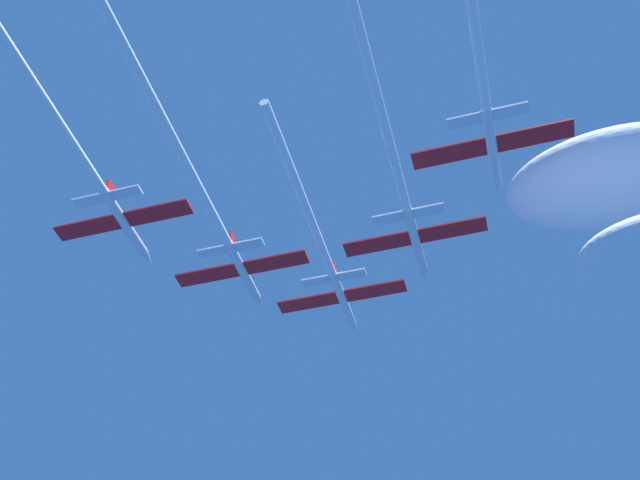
{
  "coord_description": "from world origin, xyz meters",
  "views": [
    {
      "loc": [
        17.22,
        -74.65,
        -63.26
      ],
      "look_at": [
        0.0,
        -12.96,
        0.05
      ],
      "focal_mm": 41.16,
      "sensor_mm": 36.0,
      "label": 1
    }
  ],
  "objects_px": {
    "jet_left_wing": "(204,198)",
    "jet_right_outer": "(481,68)",
    "jet_right_wing": "(400,181)",
    "jet_left_outer": "(71,140)",
    "jet_lead": "(324,253)"
  },
  "relations": [
    {
      "from": "jet_left_wing",
      "to": "jet_lead",
      "type": "bearing_deg",
      "value": 51.01
    },
    {
      "from": "jet_lead",
      "to": "jet_left_outer",
      "type": "relative_size",
      "value": 0.82
    },
    {
      "from": "jet_lead",
      "to": "jet_right_wing",
      "type": "height_order",
      "value": "jet_lead"
    },
    {
      "from": "jet_left_outer",
      "to": "jet_right_outer",
      "type": "height_order",
      "value": "jet_left_outer"
    },
    {
      "from": "jet_left_wing",
      "to": "jet_right_wing",
      "type": "relative_size",
      "value": 1.18
    },
    {
      "from": "jet_lead",
      "to": "jet_left_outer",
      "type": "xyz_separation_m",
      "value": [
        -21.82,
        -24.63,
        -0.09
      ]
    },
    {
      "from": "jet_left_wing",
      "to": "jet_right_outer",
      "type": "bearing_deg",
      "value": -14.73
    },
    {
      "from": "jet_left_wing",
      "to": "jet_right_outer",
      "type": "xyz_separation_m",
      "value": [
        32.9,
        -8.65,
        0.37
      ]
    },
    {
      "from": "jet_right_wing",
      "to": "jet_lead",
      "type": "bearing_deg",
      "value": 139.4
    },
    {
      "from": "jet_right_wing",
      "to": "jet_left_outer",
      "type": "bearing_deg",
      "value": -156.23
    },
    {
      "from": "jet_lead",
      "to": "jet_left_wing",
      "type": "distance_m",
      "value": 17.08
    },
    {
      "from": "jet_right_wing",
      "to": "jet_left_outer",
      "type": "height_order",
      "value": "jet_left_outer"
    },
    {
      "from": "jet_left_wing",
      "to": "jet_right_wing",
      "type": "distance_m",
      "value": 22.56
    },
    {
      "from": "jet_left_wing",
      "to": "jet_left_outer",
      "type": "relative_size",
      "value": 1.0
    },
    {
      "from": "jet_left_outer",
      "to": "jet_right_outer",
      "type": "xyz_separation_m",
      "value": [
        43.98,
        2.71,
        -0.22
      ]
    }
  ]
}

